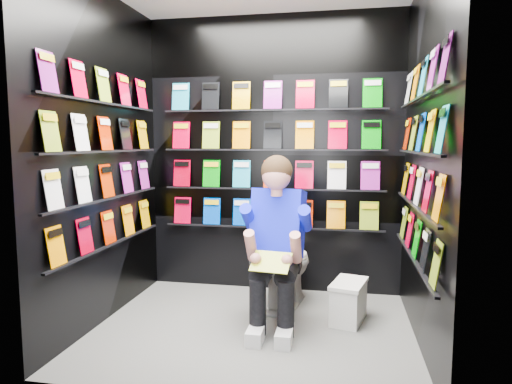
# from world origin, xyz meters

# --- Properties ---
(floor) EXTENTS (2.40, 2.40, 0.00)m
(floor) POSITION_xyz_m (0.00, 0.00, 0.00)
(floor) COLOR #62625F
(floor) RESTS_ON ground
(wall_back) EXTENTS (2.40, 0.04, 2.60)m
(wall_back) POSITION_xyz_m (0.00, 1.00, 1.30)
(wall_back) COLOR black
(wall_back) RESTS_ON floor
(wall_front) EXTENTS (2.40, 0.04, 2.60)m
(wall_front) POSITION_xyz_m (0.00, -1.00, 1.30)
(wall_front) COLOR black
(wall_front) RESTS_ON floor
(wall_left) EXTENTS (0.04, 2.00, 2.60)m
(wall_left) POSITION_xyz_m (-1.20, 0.00, 1.30)
(wall_left) COLOR black
(wall_left) RESTS_ON floor
(wall_right) EXTENTS (0.04, 2.00, 2.60)m
(wall_right) POSITION_xyz_m (1.20, 0.00, 1.30)
(wall_right) COLOR black
(wall_right) RESTS_ON floor
(comics_back) EXTENTS (2.10, 0.06, 1.37)m
(comics_back) POSITION_xyz_m (0.00, 0.97, 1.31)
(comics_back) COLOR #BA2100
(comics_back) RESTS_ON wall_back
(comics_left) EXTENTS (0.06, 1.70, 1.37)m
(comics_left) POSITION_xyz_m (-1.17, 0.00, 1.31)
(comics_left) COLOR #BA2100
(comics_left) RESTS_ON wall_left
(comics_right) EXTENTS (0.06, 1.70, 1.37)m
(comics_right) POSITION_xyz_m (1.17, 0.00, 1.31)
(comics_right) COLOR #BA2100
(comics_right) RESTS_ON wall_right
(toilet) EXTENTS (0.52, 0.80, 0.73)m
(toilet) POSITION_xyz_m (0.17, 0.55, 0.37)
(toilet) COLOR white
(toilet) RESTS_ON floor
(longbox) EXTENTS (0.30, 0.43, 0.29)m
(longbox) POSITION_xyz_m (0.72, 0.30, 0.15)
(longbox) COLOR white
(longbox) RESTS_ON floor
(longbox_lid) EXTENTS (0.33, 0.46, 0.03)m
(longbox_lid) POSITION_xyz_m (0.72, 0.30, 0.31)
(longbox_lid) COLOR white
(longbox_lid) RESTS_ON longbox
(reader) EXTENTS (0.64, 0.85, 1.44)m
(reader) POSITION_xyz_m (0.17, 0.17, 0.78)
(reader) COLOR #1118E9
(reader) RESTS_ON toilet
(held_comic) EXTENTS (0.30, 0.20, 0.12)m
(held_comic) POSITION_xyz_m (0.17, -0.18, 0.58)
(held_comic) COLOR green
(held_comic) RESTS_ON reader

